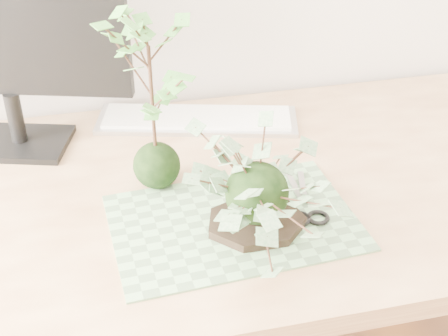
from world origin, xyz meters
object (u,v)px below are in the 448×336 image
at_px(ivy_kokedama, 258,168).
at_px(maple_kokedama, 149,58).
at_px(desk, 190,228).
at_px(keyboard, 197,119).

height_order(ivy_kokedama, maple_kokedama, maple_kokedama).
bearing_deg(desk, maple_kokedama, 149.90).
relative_size(ivy_kokedama, keyboard, 0.68).
height_order(desk, maple_kokedama, maple_kokedama).
height_order(maple_kokedama, keyboard, maple_kokedama).
height_order(ivy_kokedama, keyboard, ivy_kokedama).
distance_m(desk, keyboard, 0.27).
bearing_deg(maple_kokedama, ivy_kokedama, -48.64).
distance_m(desk, maple_kokedama, 0.34).
bearing_deg(desk, keyboard, 75.64).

